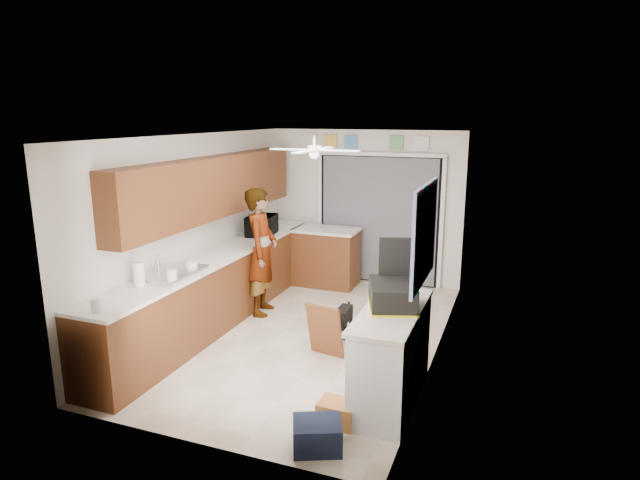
% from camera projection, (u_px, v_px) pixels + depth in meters
% --- Properties ---
extents(floor, '(5.00, 5.00, 0.00)m').
position_uv_depth(floor, '(309.00, 334.00, 6.84)').
color(floor, beige).
rests_on(floor, ground).
extents(ceiling, '(5.00, 5.00, 0.00)m').
position_uv_depth(ceiling, '(308.00, 136.00, 6.26)').
color(ceiling, white).
rests_on(ceiling, ground).
extents(wall_back, '(3.20, 0.00, 3.20)m').
position_uv_depth(wall_back, '(365.00, 207.00, 8.83)').
color(wall_back, silver).
rests_on(wall_back, ground).
extents(wall_front, '(3.20, 0.00, 3.20)m').
position_uv_depth(wall_front, '(192.00, 306.00, 4.28)').
color(wall_front, silver).
rests_on(wall_front, ground).
extents(wall_left, '(0.00, 5.00, 5.00)m').
position_uv_depth(wall_left, '(197.00, 229.00, 7.10)').
color(wall_left, silver).
rests_on(wall_left, ground).
extents(wall_right, '(0.00, 5.00, 5.00)m').
position_uv_depth(wall_right, '(440.00, 251.00, 6.00)').
color(wall_right, silver).
rests_on(wall_right, ground).
extents(left_base_cabinets, '(0.60, 4.80, 0.90)m').
position_uv_depth(left_base_cabinets, '(219.00, 289.00, 7.19)').
color(left_base_cabinets, '#5F2E16').
rests_on(left_base_cabinets, floor).
extents(left_countertop, '(0.62, 4.80, 0.04)m').
position_uv_depth(left_countertop, '(218.00, 255.00, 7.07)').
color(left_countertop, white).
rests_on(left_countertop, left_base_cabinets).
extents(upper_cabinets, '(0.32, 4.00, 0.80)m').
position_uv_depth(upper_cabinets, '(214.00, 187.00, 7.10)').
color(upper_cabinets, '#5F2E16').
rests_on(upper_cabinets, wall_left).
extents(sink_basin, '(0.50, 0.76, 0.06)m').
position_uv_depth(sink_basin, '(173.00, 274.00, 6.16)').
color(sink_basin, silver).
rests_on(sink_basin, left_countertop).
extents(faucet, '(0.03, 0.03, 0.22)m').
position_uv_depth(faucet, '(158.00, 264.00, 6.20)').
color(faucet, silver).
rests_on(faucet, left_countertop).
extents(peninsula_base, '(1.00, 0.60, 0.90)m').
position_uv_depth(peninsula_base, '(326.00, 258.00, 8.73)').
color(peninsula_base, '#5F2E16').
rests_on(peninsula_base, floor).
extents(peninsula_top, '(1.04, 0.64, 0.04)m').
position_uv_depth(peninsula_top, '(326.00, 230.00, 8.62)').
color(peninsula_top, white).
rests_on(peninsula_top, peninsula_base).
extents(back_opening_recess, '(2.00, 0.06, 2.10)m').
position_uv_depth(back_opening_recess, '(379.00, 220.00, 8.76)').
color(back_opening_recess, black).
rests_on(back_opening_recess, wall_back).
extents(curtain_panel, '(1.90, 0.03, 2.05)m').
position_uv_depth(curtain_panel, '(378.00, 220.00, 8.73)').
color(curtain_panel, slate).
rests_on(curtain_panel, wall_back).
extents(door_trim_left, '(0.06, 0.04, 2.10)m').
position_uv_depth(door_trim_left, '(320.00, 216.00, 9.09)').
color(door_trim_left, white).
rests_on(door_trim_left, wall_back).
extents(door_trim_right, '(0.06, 0.04, 2.10)m').
position_uv_depth(door_trim_right, '(441.00, 225.00, 8.38)').
color(door_trim_right, white).
rests_on(door_trim_right, wall_back).
extents(door_trim_head, '(2.10, 0.04, 0.06)m').
position_uv_depth(door_trim_head, '(380.00, 154.00, 8.49)').
color(door_trim_head, white).
rests_on(door_trim_head, wall_back).
extents(header_frame_0, '(0.22, 0.02, 0.22)m').
position_uv_depth(header_frame_0, '(330.00, 142.00, 8.77)').
color(header_frame_0, '#ECC44E').
rests_on(header_frame_0, wall_back).
extents(header_frame_1, '(0.22, 0.02, 0.22)m').
position_uv_depth(header_frame_1, '(351.00, 142.00, 8.64)').
color(header_frame_1, '#5193D9').
rests_on(header_frame_1, wall_back).
extents(header_frame_3, '(0.22, 0.02, 0.22)m').
position_uv_depth(header_frame_3, '(396.00, 143.00, 8.39)').
color(header_frame_3, '#60A866').
rests_on(header_frame_3, wall_back).
extents(header_frame_4, '(0.22, 0.02, 0.22)m').
position_uv_depth(header_frame_4, '(422.00, 143.00, 8.25)').
color(header_frame_4, white).
rests_on(header_frame_4, wall_back).
extents(route66_sign, '(0.22, 0.02, 0.26)m').
position_uv_depth(route66_sign, '(311.00, 141.00, 8.89)').
color(route66_sign, silver).
rests_on(route66_sign, wall_back).
extents(right_counter_base, '(0.50, 1.40, 0.90)m').
position_uv_depth(right_counter_base, '(392.00, 357.00, 5.18)').
color(right_counter_base, white).
rests_on(right_counter_base, floor).
extents(right_counter_top, '(0.54, 1.44, 0.04)m').
position_uv_depth(right_counter_top, '(392.00, 311.00, 5.08)').
color(right_counter_top, white).
rests_on(right_counter_top, right_counter_base).
extents(abstract_painting, '(0.03, 1.15, 0.95)m').
position_uv_depth(abstract_painting, '(425.00, 234.00, 5.01)').
color(abstract_painting, '#F65ABA').
rests_on(abstract_painting, wall_right).
extents(ceiling_fan, '(1.14, 1.14, 0.24)m').
position_uv_depth(ceiling_fan, '(314.00, 150.00, 6.49)').
color(ceiling_fan, white).
rests_on(ceiling_fan, ceiling).
extents(microwave, '(0.45, 0.60, 0.30)m').
position_uv_depth(microwave, '(262.00, 225.00, 8.14)').
color(microwave, black).
rests_on(microwave, left_countertop).
extents(cup, '(0.16, 0.16, 0.10)m').
position_uv_depth(cup, '(192.00, 266.00, 6.32)').
color(cup, white).
rests_on(cup, left_countertop).
extents(jar_a, '(0.14, 0.14, 0.16)m').
position_uv_depth(jar_a, '(172.00, 277.00, 5.83)').
color(jar_a, silver).
rests_on(jar_a, left_countertop).
extents(jar_b, '(0.10, 0.10, 0.13)m').
position_uv_depth(jar_b, '(96.00, 305.00, 4.99)').
color(jar_b, silver).
rests_on(jar_b, left_countertop).
extents(paper_towel_roll, '(0.15, 0.15, 0.26)m').
position_uv_depth(paper_towel_roll, '(139.00, 274.00, 5.74)').
color(paper_towel_roll, white).
rests_on(paper_towel_roll, left_countertop).
extents(suitcase, '(0.58, 0.67, 0.24)m').
position_uv_depth(suitcase, '(392.00, 295.00, 5.11)').
color(suitcase, black).
rests_on(suitcase, right_counter_top).
extents(suitcase_rim, '(0.61, 0.69, 0.02)m').
position_uv_depth(suitcase_rim, '(392.00, 306.00, 5.14)').
color(suitcase_rim, yellow).
rests_on(suitcase_rim, suitcase).
extents(suitcase_lid, '(0.41, 0.17, 0.50)m').
position_uv_depth(suitcase_lid, '(400.00, 262.00, 5.32)').
color(suitcase_lid, black).
rests_on(suitcase_lid, suitcase).
extents(cardboard_box, '(0.35, 0.27, 0.21)m').
position_uv_depth(cardboard_box, '(338.00, 413.00, 4.85)').
color(cardboard_box, '#C6773E').
rests_on(cardboard_box, floor).
extents(navy_crate, '(0.50, 0.47, 0.25)m').
position_uv_depth(navy_crate, '(317.00, 435.00, 4.48)').
color(navy_crate, black).
rests_on(navy_crate, floor).
extents(cabinet_door_panel, '(0.45, 0.24, 0.64)m').
position_uv_depth(cabinet_door_panel, '(325.00, 331.00, 6.13)').
color(cabinet_door_panel, '#5F2E16').
rests_on(cabinet_door_panel, floor).
extents(man, '(0.55, 0.72, 1.78)m').
position_uv_depth(man, '(262.00, 252.00, 7.39)').
color(man, white).
rests_on(man, floor).
extents(dog, '(0.23, 0.52, 0.40)m').
position_uv_depth(dog, '(343.00, 320.00, 6.77)').
color(dog, black).
rests_on(dog, floor).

